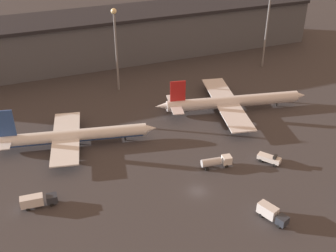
{
  "coord_description": "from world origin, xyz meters",
  "views": [
    {
      "loc": [
        -33.38,
        -68.27,
        63.61
      ],
      "look_at": [
        0.48,
        20.58,
        6.0
      ],
      "focal_mm": 45.0,
      "sensor_mm": 36.0,
      "label": 1
    }
  ],
  "objects_px": {
    "airplane_0": "(71,136)",
    "service_vehicle_0": "(216,162)",
    "service_vehicle_5": "(272,213)",
    "airplane_1": "(231,102)",
    "service_vehicle_4": "(269,159)",
    "service_vehicle_3": "(37,200)"
  },
  "relations": [
    {
      "from": "airplane_0",
      "to": "service_vehicle_0",
      "type": "bearing_deg",
      "value": -24.29
    },
    {
      "from": "airplane_1",
      "to": "service_vehicle_0",
      "type": "bearing_deg",
      "value": -113.82
    },
    {
      "from": "airplane_0",
      "to": "service_vehicle_0",
      "type": "distance_m",
      "value": 39.34
    },
    {
      "from": "airplane_0",
      "to": "airplane_1",
      "type": "xyz_separation_m",
      "value": [
        49.47,
        2.18,
        0.01
      ]
    },
    {
      "from": "service_vehicle_0",
      "to": "airplane_1",
      "type": "bearing_deg",
      "value": 61.49
    },
    {
      "from": "service_vehicle_0",
      "to": "service_vehicle_3",
      "type": "height_order",
      "value": "service_vehicle_3"
    },
    {
      "from": "service_vehicle_5",
      "to": "airplane_1",
      "type": "bearing_deg",
      "value": 140.54
    },
    {
      "from": "airplane_1",
      "to": "service_vehicle_5",
      "type": "distance_m",
      "value": 48.28
    },
    {
      "from": "service_vehicle_0",
      "to": "service_vehicle_3",
      "type": "distance_m",
      "value": 43.37
    },
    {
      "from": "airplane_0",
      "to": "airplane_1",
      "type": "bearing_deg",
      "value": 13.61
    },
    {
      "from": "service_vehicle_3",
      "to": "service_vehicle_4",
      "type": "height_order",
      "value": "service_vehicle_3"
    },
    {
      "from": "service_vehicle_4",
      "to": "service_vehicle_5",
      "type": "bearing_deg",
      "value": -67.74
    },
    {
      "from": "airplane_1",
      "to": "service_vehicle_4",
      "type": "bearing_deg",
      "value": -87.05
    },
    {
      "from": "service_vehicle_4",
      "to": "service_vehicle_5",
      "type": "relative_size",
      "value": 0.82
    },
    {
      "from": "airplane_0",
      "to": "service_vehicle_5",
      "type": "height_order",
      "value": "airplane_0"
    },
    {
      "from": "service_vehicle_3",
      "to": "airplane_1",
      "type": "bearing_deg",
      "value": 25.37
    },
    {
      "from": "airplane_1",
      "to": "service_vehicle_3",
      "type": "distance_m",
      "value": 65.36
    },
    {
      "from": "service_vehicle_4",
      "to": "service_vehicle_5",
      "type": "xyz_separation_m",
      "value": [
        -10.87,
        -17.79,
        0.5
      ]
    },
    {
      "from": "airplane_0",
      "to": "airplane_1",
      "type": "relative_size",
      "value": 0.95
    },
    {
      "from": "airplane_0",
      "to": "service_vehicle_4",
      "type": "bearing_deg",
      "value": -18.64
    },
    {
      "from": "service_vehicle_0",
      "to": "service_vehicle_5",
      "type": "height_order",
      "value": "service_vehicle_5"
    },
    {
      "from": "airplane_1",
      "to": "service_vehicle_0",
      "type": "xyz_separation_m",
      "value": [
        -17.41,
        -24.94,
        -1.28
      ]
    }
  ]
}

